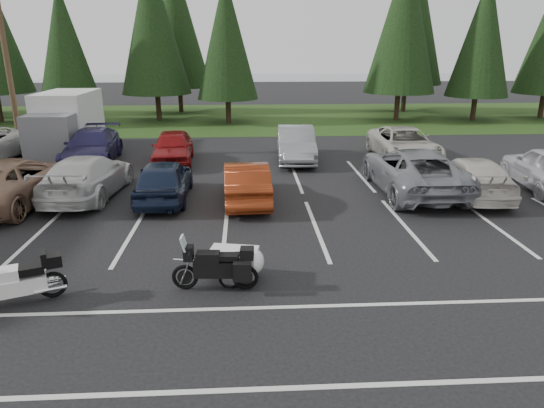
% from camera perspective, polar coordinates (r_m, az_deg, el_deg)
% --- Properties ---
extents(ground, '(120.00, 120.00, 0.00)m').
position_cam_1_polar(ground, '(13.48, -7.80, -4.65)').
color(ground, black).
rests_on(ground, ground).
extents(grass_strip, '(80.00, 16.00, 0.01)m').
position_cam_1_polar(grass_strip, '(36.76, -5.00, 10.09)').
color(grass_strip, '#223B12').
rests_on(grass_strip, ground).
extents(lake_water, '(70.00, 50.00, 0.02)m').
position_cam_1_polar(lake_water, '(67.64, -0.77, 13.88)').
color(lake_water, slate).
rests_on(lake_water, ground).
extents(utility_pole, '(1.60, 0.26, 9.00)m').
position_cam_1_polar(utility_pole, '(26.80, -28.81, 15.04)').
color(utility_pole, '#473321').
rests_on(utility_pole, ground).
extents(box_truck, '(2.40, 5.60, 2.90)m').
position_cam_1_polar(box_truck, '(26.76, -23.39, 8.74)').
color(box_truck, silver).
rests_on(box_truck, ground).
extents(stall_markings, '(32.00, 16.00, 0.01)m').
position_cam_1_polar(stall_markings, '(15.33, -7.25, -1.72)').
color(stall_markings, silver).
rests_on(stall_markings, ground).
extents(conifer_3, '(3.87, 3.87, 9.02)m').
position_cam_1_polar(conifer_3, '(35.72, -23.27, 16.99)').
color(conifer_3, '#332316').
rests_on(conifer_3, ground).
extents(conifer_4, '(4.80, 4.80, 11.17)m').
position_cam_1_polar(conifer_4, '(35.83, -13.89, 19.92)').
color(conifer_4, '#332316').
rests_on(conifer_4, ground).
extents(conifer_5, '(4.14, 4.14, 9.63)m').
position_cam_1_polar(conifer_5, '(33.99, -5.39, 18.93)').
color(conifer_5, '#332316').
rests_on(conifer_5, ground).
extents(conifer_6, '(4.93, 4.93, 11.48)m').
position_cam_1_polar(conifer_6, '(36.18, 15.24, 20.08)').
color(conifer_6, '#332316').
rests_on(conifer_6, ground).
extents(conifer_7, '(4.27, 4.27, 9.94)m').
position_cam_1_polar(conifer_7, '(37.89, 23.59, 17.77)').
color(conifer_7, '#332316').
rests_on(conifer_7, ground).
extents(conifer_back_b, '(4.97, 4.97, 11.58)m').
position_cam_1_polar(conifer_back_b, '(40.23, -11.21, 20.20)').
color(conifer_back_b, '#332316').
rests_on(conifer_back_b, ground).
extents(conifer_back_c, '(5.50, 5.50, 12.81)m').
position_cam_1_polar(conifer_back_c, '(41.29, 16.04, 20.81)').
color(conifer_back_c, '#332316').
rests_on(conifer_back_c, ground).
extents(car_near_2, '(3.12, 5.92, 1.59)m').
position_cam_1_polar(car_near_2, '(18.75, -28.32, 2.44)').
color(car_near_2, '#8F6A53').
rests_on(car_near_2, ground).
extents(car_near_3, '(2.45, 5.32, 1.50)m').
position_cam_1_polar(car_near_3, '(18.43, -20.87, 3.07)').
color(car_near_3, beige).
rests_on(car_near_3, ground).
extents(car_near_4, '(1.79, 4.31, 1.46)m').
position_cam_1_polar(car_near_4, '(17.27, -12.61, 2.80)').
color(car_near_4, '#161F37').
rests_on(car_near_4, ground).
extents(car_near_5, '(1.66, 4.33, 1.41)m').
position_cam_1_polar(car_near_5, '(16.73, -3.04, 2.63)').
color(car_near_5, maroon).
rests_on(car_near_5, ground).
extents(car_near_6, '(2.73, 5.90, 1.64)m').
position_cam_1_polar(car_near_6, '(18.53, 16.29, 3.84)').
color(car_near_6, gray).
rests_on(car_near_6, ground).
extents(car_near_7, '(2.27, 4.90, 1.39)m').
position_cam_1_polar(car_near_7, '(18.79, 22.35, 2.98)').
color(car_near_7, beige).
rests_on(car_near_7, ground).
extents(car_far_1, '(2.49, 5.36, 1.52)m').
position_cam_1_polar(car_far_1, '(23.75, -20.43, 6.34)').
color(car_far_1, '#211D49').
rests_on(car_far_1, ground).
extents(car_far_2, '(2.03, 4.45, 1.48)m').
position_cam_1_polar(car_far_2, '(22.68, -11.59, 6.55)').
color(car_far_2, maroon).
rests_on(car_far_2, ground).
extents(car_far_3, '(1.87, 4.81, 1.56)m').
position_cam_1_polar(car_far_3, '(22.79, 2.84, 7.06)').
color(car_far_3, gray).
rests_on(car_far_3, ground).
extents(car_far_4, '(2.49, 5.40, 1.50)m').
position_cam_1_polar(car_far_4, '(23.74, 15.28, 6.82)').
color(car_far_4, beige).
rests_on(car_far_4, ground).
extents(touring_motorcycle, '(2.46, 1.56, 1.31)m').
position_cam_1_polar(touring_motorcycle, '(11.46, -28.49, -7.53)').
color(touring_motorcycle, white).
rests_on(touring_motorcycle, ground).
extents(cargo_trailer, '(1.74, 1.19, 0.74)m').
position_cam_1_polar(cargo_trailer, '(11.33, -4.55, -7.10)').
color(cargo_trailer, white).
rests_on(cargo_trailer, ground).
extents(adventure_motorcycle, '(2.17, 0.87, 1.30)m').
position_cam_1_polar(adventure_motorcycle, '(10.79, -6.78, -6.88)').
color(adventure_motorcycle, black).
rests_on(adventure_motorcycle, ground).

